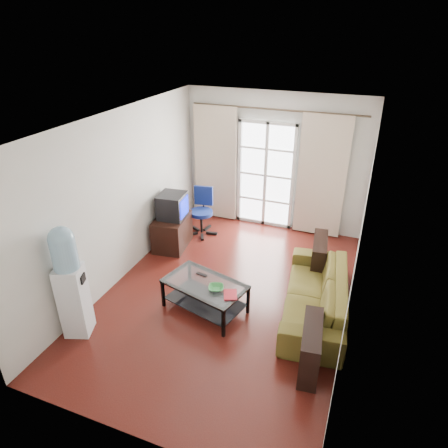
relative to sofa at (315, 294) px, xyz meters
The scene contains 20 objects.
floor 1.38m from the sofa, behind, with size 5.20×5.20×0.00m, color #561C14.
ceiling 2.74m from the sofa, behind, with size 5.20×5.20×0.00m, color white.
wall_back 3.04m from the sofa, 117.88° to the left, with size 3.60×0.02×2.70m, color silver.
wall_front 3.16m from the sofa, 116.61° to the right, with size 3.60×0.02×2.70m, color silver.
wall_left 3.31m from the sofa, behind, with size 0.02×5.20×2.70m, color silver.
wall_right 1.14m from the sofa, ahead, with size 0.02×5.20×2.70m, color silver.
french_door 2.99m from the sofa, 121.03° to the left, with size 1.16×0.06×2.15m.
curtain_rod 3.46m from the sofa, 118.85° to the left, with size 0.04×0.04×3.30m, color #4C3F2D.
curtain_left 3.61m from the sofa, 136.50° to the left, with size 0.90×0.07×2.35m, color beige.
curtain_right 2.60m from the sofa, 99.15° to the left, with size 0.90×0.07×2.35m, color beige.
radiator 2.49m from the sofa, 102.49° to the left, with size 0.64×0.12×0.64m, color gray.
sofa is the anchor object (origin of this frame).
coffee_table 1.60m from the sofa, 160.43° to the right, with size 1.30×0.94×0.47m.
bowl 1.45m from the sofa, 154.40° to the right, with size 0.27×0.27×0.05m, color #338E35.
book 1.36m from the sofa, 148.32° to the right, with size 0.25×0.29×0.02m, color #B51627.
remote 1.68m from the sofa, 167.25° to the right, with size 0.17×0.05×0.02m, color black.
tv_stand 2.99m from the sofa, 161.32° to the left, with size 0.54×0.82×0.60m, color black.
crt_tv 3.04m from the sofa, 160.80° to the left, with size 0.54×0.54×0.45m.
task_chair 3.00m from the sofa, 147.18° to the left, with size 0.73×0.73×0.94m.
water_cooler 3.38m from the sofa, 151.61° to the right, with size 0.42×0.42×1.62m.
Camera 1 is at (1.79, -4.75, 3.86)m, focal length 32.00 mm.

